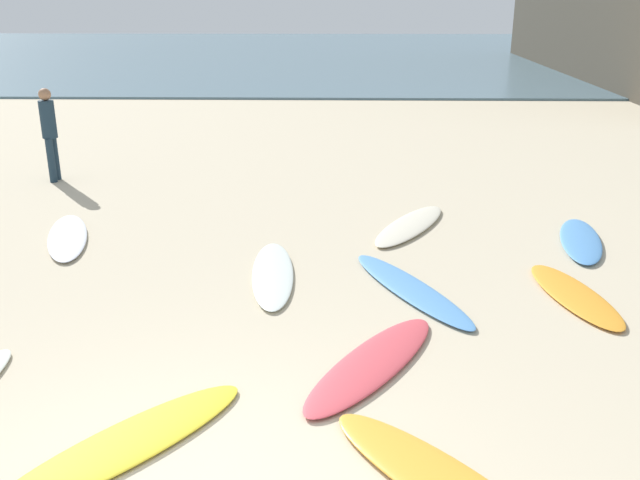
% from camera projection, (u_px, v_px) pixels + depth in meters
% --- Properties ---
extents(ocean_water, '(120.00, 40.00, 0.08)m').
position_uv_depth(ocean_water, '(319.00, 52.00, 42.40)').
color(ocean_water, slate).
rests_on(ocean_water, ground_plane).
extents(surfboard_0, '(1.56, 2.46, 0.07)m').
position_uv_depth(surfboard_0, '(410.00, 289.00, 8.41)').
color(surfboard_0, '#5492D4').
rests_on(surfboard_0, ground_plane).
extents(surfboard_2, '(0.93, 2.02, 0.07)m').
position_uv_depth(surfboard_2, '(574.00, 295.00, 8.24)').
color(surfboard_2, orange).
rests_on(surfboard_2, ground_plane).
extents(surfboard_4, '(1.58, 2.29, 0.08)m').
position_uv_depth(surfboard_4, '(410.00, 225.00, 10.70)').
color(surfboard_4, beige).
rests_on(surfboard_4, ground_plane).
extents(surfboard_5, '(1.68, 2.22, 0.08)m').
position_uv_depth(surfboard_5, '(373.00, 363.00, 6.71)').
color(surfboard_5, '#D44750').
rests_on(surfboard_5, ground_plane).
extents(surfboard_6, '(1.22, 2.25, 0.08)m').
position_uv_depth(surfboard_6, '(68.00, 237.00, 10.19)').
color(surfboard_6, silver).
rests_on(surfboard_6, ground_plane).
extents(surfboard_7, '(0.72, 2.31, 0.07)m').
position_uv_depth(surfboard_7, '(273.00, 274.00, 8.86)').
color(surfboard_7, white).
rests_on(surfboard_7, ground_plane).
extents(surfboard_8, '(1.03, 2.12, 0.09)m').
position_uv_depth(surfboard_8, '(581.00, 240.00, 10.04)').
color(surfboard_8, '#5393D7').
rests_on(surfboard_8, ground_plane).
extents(surfboard_9, '(1.96, 2.12, 0.06)m').
position_uv_depth(surfboard_9, '(126.00, 444.00, 5.52)').
color(surfboard_9, yellow).
rests_on(surfboard_9, ground_plane).
extents(surfboard_10, '(1.85, 1.99, 0.08)m').
position_uv_depth(surfboard_10, '(440.00, 480.00, 5.10)').
color(surfboard_10, '#F4A132').
rests_on(surfboard_10, ground_plane).
extents(beachgoer_near, '(0.29, 0.34, 1.77)m').
position_uv_depth(beachgoer_near, '(49.00, 130.00, 13.07)').
color(beachgoer_near, '#1E3342').
rests_on(beachgoer_near, ground_plane).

